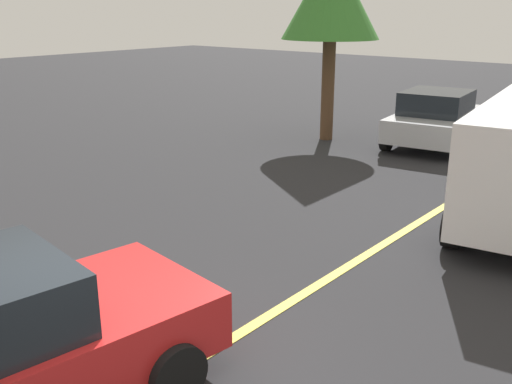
# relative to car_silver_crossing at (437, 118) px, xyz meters

# --- Properties ---
(lane_marking_centre) EXTENTS (28.00, 0.16, 0.01)m
(lane_marking_centre) POSITION_rel_car_silver_crossing_xyz_m (-9.93, -2.39, -0.79)
(lane_marking_centre) COLOR #E0D14C
(car_silver_crossing) EXTENTS (4.26, 2.54, 1.57)m
(car_silver_crossing) POSITION_rel_car_silver_crossing_xyz_m (0.00, 0.00, 0.00)
(car_silver_crossing) COLOR #B7BABF
(car_silver_crossing) RESTS_ON ground_plane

